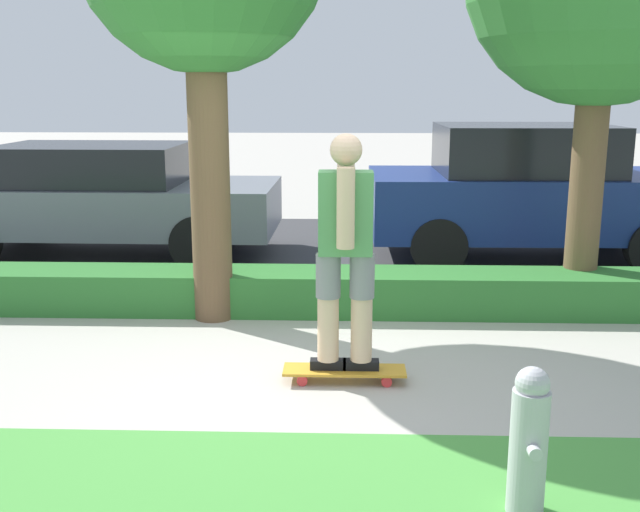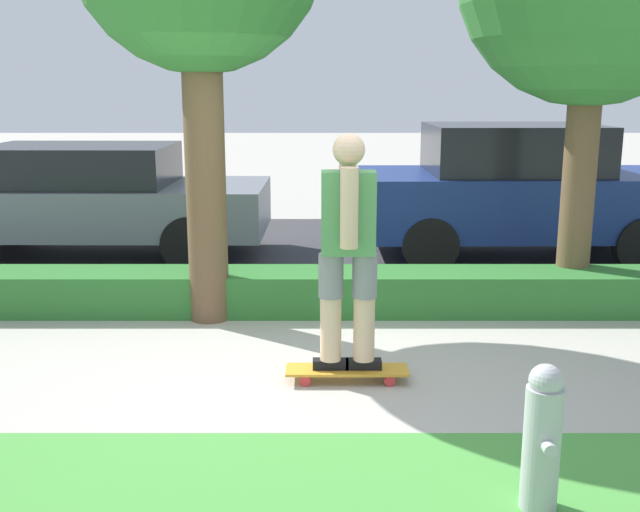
{
  "view_description": "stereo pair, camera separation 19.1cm",
  "coord_description": "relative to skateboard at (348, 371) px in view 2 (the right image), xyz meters",
  "views": [
    {
      "loc": [
        0.33,
        -5.26,
        2.1
      ],
      "look_at": [
        0.14,
        0.6,
        0.77
      ],
      "focal_mm": 42.0,
      "sensor_mm": 36.0,
      "label": 1
    },
    {
      "loc": [
        0.14,
        -5.26,
        2.1
      ],
      "look_at": [
        0.14,
        0.6,
        0.77
      ],
      "focal_mm": 42.0,
      "sensor_mm": 36.0,
      "label": 2
    }
  ],
  "objects": [
    {
      "name": "skater_person",
      "position": [
        0.0,
        0.0,
        0.92
      ],
      "size": [
        0.5,
        0.44,
        1.69
      ],
      "color": "black",
      "rests_on": "skateboard"
    },
    {
      "name": "hedge_row",
      "position": [
        -0.34,
        1.74,
        0.12
      ],
      "size": [
        12.4,
        0.6,
        0.39
      ],
      "color": "#2D702D",
      "rests_on": "ground_plane"
    },
    {
      "name": "parked_car_front",
      "position": [
        -3.07,
        4.13,
        0.67
      ],
      "size": [
        4.33,
        1.85,
        1.4
      ],
      "rotation": [
        0.0,
        0.0,
        -0.01
      ],
      "color": "slate",
      "rests_on": "ground_plane"
    },
    {
      "name": "fire_hydrant",
      "position": [
        0.91,
        -1.7,
        0.31
      ],
      "size": [
        0.19,
        0.3,
        0.78
      ],
      "color": "#ADADB2",
      "rests_on": "ground_plane"
    },
    {
      "name": "ground_plane",
      "position": [
        -0.34,
        0.14,
        -0.08
      ],
      "size": [
        60.0,
        60.0,
        0.0
      ],
      "primitive_type": "plane",
      "color": "#ADA89E"
    },
    {
      "name": "parked_car_middle",
      "position": [
        2.26,
        4.09,
        0.77
      ],
      "size": [
        3.95,
        1.86,
        1.65
      ],
      "rotation": [
        0.0,
        0.0,
        0.01
      ],
      "color": "navy",
      "rests_on": "ground_plane"
    },
    {
      "name": "skateboard",
      "position": [
        0.0,
        0.0,
        0.0
      ],
      "size": [
        0.89,
        0.24,
        0.1
      ],
      "color": "gold",
      "rests_on": "ground_plane"
    },
    {
      "name": "street_asphalt",
      "position": [
        -0.34,
        4.34,
        -0.07
      ],
      "size": [
        12.4,
        5.0,
        0.01
      ],
      "color": "#38383A",
      "rests_on": "ground_plane"
    }
  ]
}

